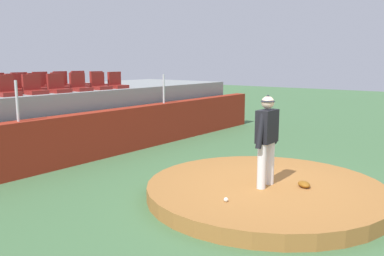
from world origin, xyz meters
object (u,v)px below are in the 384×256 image
at_px(pitcher, 267,134).
at_px(stadium_chair_10, 80,83).
at_px(fielding_glove, 304,184).
at_px(stadium_chair_3, 80,85).
at_px(stadium_chair_0, 6,90).
at_px(stadium_chair_16, 62,82).
at_px(stadium_chair_2, 58,87).
at_px(stadium_chair_8, 38,85).
at_px(stadium_chair_7, 17,87).
at_px(stadium_chair_5, 117,83).
at_px(stadium_chair_14, 21,84).
at_px(stadium_chair_9, 61,84).
at_px(stadium_chair_4, 100,84).
at_px(stadium_chair_11, 99,82).
at_px(baseball, 226,200).
at_px(stadium_chair_1, 34,88).
at_px(stadium_chair_17, 80,81).
at_px(stadium_chair_15, 42,83).

bearing_deg(pitcher, stadium_chair_10, 80.28).
height_order(fielding_glove, stadium_chair_3, stadium_chair_3).
bearing_deg(stadium_chair_0, stadium_chair_16, -147.37).
xyz_separation_m(stadium_chair_2, stadium_chair_8, (0.01, 0.96, 0.00)).
distance_m(fielding_glove, stadium_chair_2, 6.83).
distance_m(fielding_glove, stadium_chair_7, 7.79).
xyz_separation_m(stadium_chair_5, stadium_chair_14, (-2.08, 1.80, 0.00)).
relative_size(pitcher, stadium_chair_14, 3.43).
xyz_separation_m(stadium_chair_7, stadium_chair_9, (1.38, 0.01, 0.00)).
height_order(pitcher, stadium_chair_10, stadium_chair_10).
distance_m(stadium_chair_4, stadium_chair_14, 2.29).
distance_m(pitcher, stadium_chair_11, 7.25).
xyz_separation_m(baseball, stadium_chair_9, (1.64, 6.80, 1.60)).
bearing_deg(stadium_chair_1, stadium_chair_5, 179.60).
bearing_deg(stadium_chair_7, stadium_chair_4, 157.34).
bearing_deg(pitcher, stadium_chair_8, 91.64).
height_order(stadium_chair_0, stadium_chair_2, same).
relative_size(pitcher, stadium_chair_7, 3.43).
height_order(stadium_chair_1, stadium_chair_9, same).
height_order(baseball, stadium_chair_10, stadium_chair_10).
distance_m(stadium_chair_3, stadium_chair_7, 1.63).
xyz_separation_m(stadium_chair_5, stadium_chair_16, (-0.67, 1.83, 0.00)).
distance_m(stadium_chair_14, stadium_chair_17, 2.09).
distance_m(stadium_chair_1, stadium_chair_5, 2.77).
height_order(stadium_chair_2, stadium_chair_3, same).
distance_m(stadium_chair_8, stadium_chair_9, 0.71).
bearing_deg(stadium_chair_9, stadium_chair_2, 51.57).
xyz_separation_m(stadium_chair_14, stadium_chair_16, (1.41, 0.03, 0.00)).
bearing_deg(fielding_glove, stadium_chair_10, -142.68).
bearing_deg(stadium_chair_0, stadium_chair_1, -179.88).
bearing_deg(stadium_chair_10, stadium_chair_17, -128.00).
bearing_deg(stadium_chair_0, stadium_chair_15, -139.39).
height_order(stadium_chair_7, stadium_chair_8, same).
xyz_separation_m(stadium_chair_1, stadium_chair_9, (1.39, 0.86, 0.00)).
distance_m(fielding_glove, stadium_chair_16, 8.65).
relative_size(stadium_chair_14, stadium_chair_15, 1.00).
relative_size(stadium_chair_3, stadium_chair_7, 1.00).
xyz_separation_m(pitcher, fielding_glove, (0.38, -0.60, -0.94)).
bearing_deg(stadium_chair_5, stadium_chair_9, -32.73).
distance_m(stadium_chair_15, stadium_chair_17, 1.40).
height_order(stadium_chair_1, stadium_chair_4, same).
bearing_deg(stadium_chair_4, stadium_chair_9, -51.09).
relative_size(stadium_chair_15, stadium_chair_17, 1.00).
bearing_deg(stadium_chair_0, fielding_glove, 106.82).
bearing_deg(stadium_chair_14, stadium_chair_7, 54.02).
relative_size(stadium_chair_5, stadium_chair_16, 1.00).
distance_m(baseball, fielding_glove, 1.71).
distance_m(baseball, stadium_chair_1, 6.15).
distance_m(stadium_chair_7, stadium_chair_8, 0.67).
distance_m(stadium_chair_10, stadium_chair_11, 0.75).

